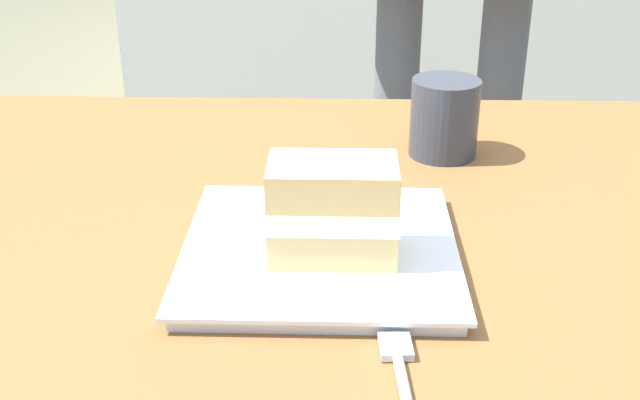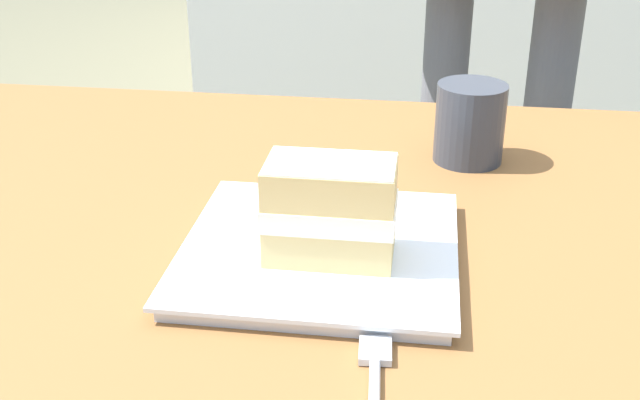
{
  "view_description": "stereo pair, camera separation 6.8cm",
  "coord_description": "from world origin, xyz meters",
  "px_view_note": "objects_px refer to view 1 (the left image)",
  "views": [
    {
      "loc": [
        -0.04,
        0.57,
        1.08
      ],
      "look_at": [
        -0.02,
        -0.05,
        0.78
      ],
      "focal_mm": 44.57,
      "sensor_mm": 36.0,
      "label": 1
    },
    {
      "loc": [
        -0.11,
        0.56,
        1.08
      ],
      "look_at": [
        -0.02,
        -0.05,
        0.78
      ],
      "focal_mm": 44.57,
      "sensor_mm": 36.0,
      "label": 2
    }
  ],
  "objects_px": {
    "cake_slice": "(333,209)",
    "dessert_fork": "(406,397)",
    "patio_table": "(296,385)",
    "dessert_plate": "(320,252)",
    "coffee_cup": "(444,117)"
  },
  "relations": [
    {
      "from": "dessert_plate",
      "to": "cake_slice",
      "type": "bearing_deg",
      "value": 121.6
    },
    {
      "from": "cake_slice",
      "to": "dessert_fork",
      "type": "xyz_separation_m",
      "value": [
        -0.05,
        0.17,
        -0.05
      ]
    },
    {
      "from": "dessert_fork",
      "to": "coffee_cup",
      "type": "bearing_deg",
      "value": -99.37
    },
    {
      "from": "patio_table",
      "to": "dessert_plate",
      "type": "height_order",
      "value": "dessert_plate"
    },
    {
      "from": "cake_slice",
      "to": "dessert_fork",
      "type": "distance_m",
      "value": 0.19
    },
    {
      "from": "patio_table",
      "to": "dessert_plate",
      "type": "xyz_separation_m",
      "value": [
        -0.02,
        -0.05,
        0.11
      ]
    },
    {
      "from": "dessert_fork",
      "to": "cake_slice",
      "type": "bearing_deg",
      "value": -73.23
    },
    {
      "from": "dessert_plate",
      "to": "cake_slice",
      "type": "distance_m",
      "value": 0.06
    },
    {
      "from": "dessert_fork",
      "to": "coffee_cup",
      "type": "height_order",
      "value": "coffee_cup"
    },
    {
      "from": "cake_slice",
      "to": "dessert_plate",
      "type": "bearing_deg",
      "value": -58.4
    },
    {
      "from": "patio_table",
      "to": "coffee_cup",
      "type": "height_order",
      "value": "coffee_cup"
    },
    {
      "from": "patio_table",
      "to": "dessert_fork",
      "type": "bearing_deg",
      "value": 119.81
    },
    {
      "from": "coffee_cup",
      "to": "dessert_fork",
      "type": "bearing_deg",
      "value": 80.63
    },
    {
      "from": "dessert_plate",
      "to": "dessert_fork",
      "type": "xyz_separation_m",
      "value": [
        -0.06,
        0.19,
        -0.0
      ]
    },
    {
      "from": "coffee_cup",
      "to": "dessert_plate",
      "type": "bearing_deg",
      "value": 61.64
    }
  ]
}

